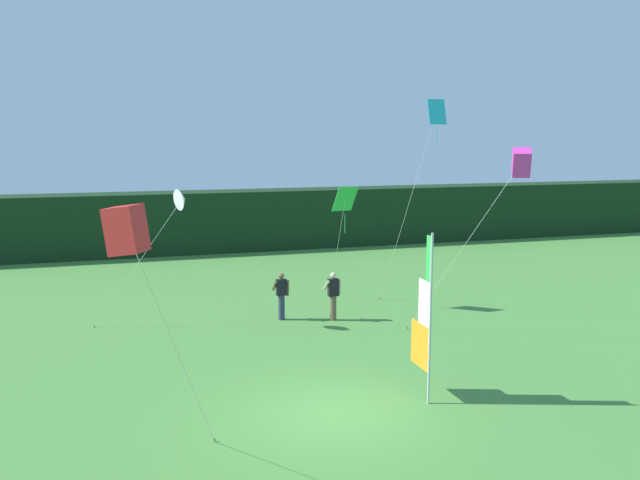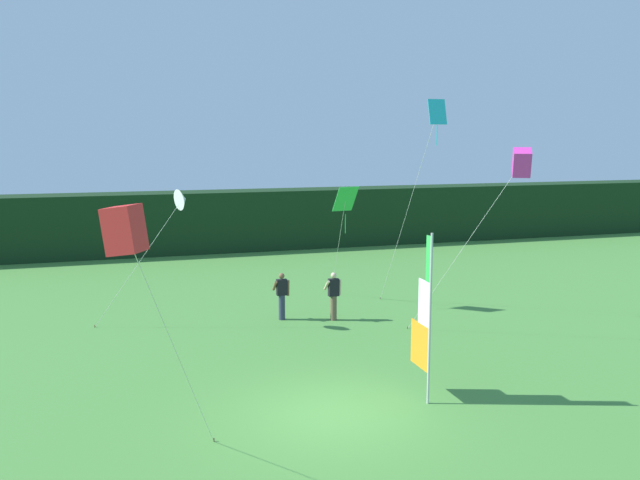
{
  "view_description": "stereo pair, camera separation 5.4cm",
  "coord_description": "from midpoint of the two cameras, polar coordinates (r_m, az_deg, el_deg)",
  "views": [
    {
      "loc": [
        -4.52,
        -13.99,
        6.37
      ],
      "look_at": [
        0.94,
        3.76,
        3.47
      ],
      "focal_mm": 37.98,
      "sensor_mm": 36.0,
      "label": 1
    },
    {
      "loc": [
        -4.47,
        -14.0,
        6.37
      ],
      "look_at": [
        0.94,
        3.76,
        3.47
      ],
      "focal_mm": 37.98,
      "sensor_mm": 36.0,
      "label": 2
    }
  ],
  "objects": [
    {
      "name": "person_mid_field",
      "position": [
        23.53,
        -3.34,
        -4.64
      ],
      "size": [
        0.55,
        0.48,
        1.65
      ],
      "color": "#2D334C",
      "rests_on": "ground"
    },
    {
      "name": "kite_cyan_diamond_4",
      "position": [
        23.89,
        9.5,
        9.71
      ],
      "size": [
        1.23,
        2.86,
        7.58
      ],
      "color": "brown",
      "rests_on": "ground"
    },
    {
      "name": "ground_plane",
      "position": [
        16.02,
        0.66,
        -14.56
      ],
      "size": [
        120.0,
        120.0,
        0.0
      ],
      "primitive_type": "plane",
      "color": "#478438"
    },
    {
      "name": "person_near_banner",
      "position": [
        23.42,
        1.06,
        -4.64
      ],
      "size": [
        0.55,
        0.48,
        1.69
      ],
      "color": "brown",
      "rests_on": "ground"
    },
    {
      "name": "banner_flag",
      "position": [
        16.48,
        8.71,
        -6.69
      ],
      "size": [
        0.06,
        1.03,
        4.13
      ],
      "color": "#B7B7BC",
      "rests_on": "ground"
    },
    {
      "name": "distant_treeline",
      "position": [
        37.68,
        -10.12,
        1.53
      ],
      "size": [
        80.0,
        2.4,
        3.3
      ],
      "primitive_type": "cube",
      "color": "black",
      "rests_on": "ground"
    },
    {
      "name": "kite_red_box_3",
      "position": [
        9.89,
        -16.13,
        0.73
      ],
      "size": [
        2.01,
        3.97,
        5.41
      ],
      "color": "brown",
      "rests_on": "ground"
    },
    {
      "name": "kite_magenta_box_1",
      "position": [
        21.15,
        16.52,
        6.23
      ],
      "size": [
        2.99,
        2.75,
        6.0
      ],
      "color": "brown",
      "rests_on": "ground"
    },
    {
      "name": "kite_white_delta_0",
      "position": [
        22.54,
        -11.66,
        3.34
      ],
      "size": [
        3.24,
        1.17,
        4.65
      ],
      "color": "brown",
      "rests_on": "ground"
    },
    {
      "name": "kite_green_diamond_2",
      "position": [
        24.58,
        2.03,
        3.23
      ],
      "size": [
        0.86,
        2.86,
        4.53
      ],
      "color": "brown",
      "rests_on": "ground"
    }
  ]
}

